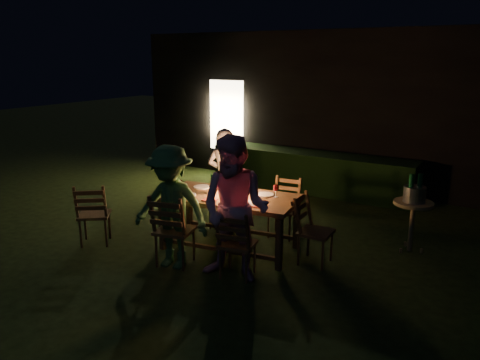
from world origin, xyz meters
The scene contains 29 objects.
garden_envelope centered at (-0.01, 6.15, 1.58)m, with size 40.00×40.00×3.20m.
dining_table centered at (-0.31, 0.37, 0.72)m, with size 2.02×1.20×0.80m.
chair_near_left centered at (-0.64, -0.46, 0.31)m, with size 0.56×0.59×1.04m.
chair_near_right centered at (0.25, -0.33, 0.28)m, with size 0.49×0.52×0.93m.
chair_far_left centered at (-0.86, 1.07, 0.27)m, with size 0.44×0.47×0.89m.
chair_far_right centered at (0.13, 1.20, 0.28)m, with size 0.46×0.48×0.93m.
chair_end centered at (0.91, 0.54, 0.29)m, with size 0.47×0.44×0.96m.
chair_spare centered at (-2.09, -0.50, 0.29)m, with size 0.63×0.63×0.97m.
person_house_side centered at (-0.86, 1.12, 0.80)m, with size 0.59×0.38×1.61m, color white.
person_opp_right centered at (0.25, -0.38, 0.90)m, with size 0.88×0.68×1.80m, color #E19AB8.
person_opp_left centered at (-0.64, -0.51, 0.81)m, with size 1.05×0.60×1.62m, color #3D743A.
lantern centered at (-0.26, 0.42, 0.95)m, with size 0.16×0.16×0.35m.
plate_far_left centered at (-0.88, 0.51, 0.80)m, with size 0.25×0.25×0.01m, color white.
plate_near_left centered at (-0.82, 0.07, 0.80)m, with size 0.25×0.25×0.01m, color white.
plate_far_right centered at (0.11, 0.65, 0.80)m, with size 0.25×0.25×0.01m, color white.
plate_near_right centered at (0.17, 0.21, 0.80)m, with size 0.25×0.25×0.01m, color white.
wineglass_a centered at (-0.64, 0.60, 0.88)m, with size 0.06×0.06×0.18m, color #59070F, non-canonical shape.
wineglass_b centered at (-1.00, 0.15, 0.88)m, with size 0.06×0.06×0.18m, color #59070F, non-canonical shape.
wineglass_c centered at (0.03, 0.13, 0.88)m, with size 0.06×0.06×0.18m, color #59070F, non-canonical shape.
wineglass_d centered at (0.28, 0.63, 0.88)m, with size 0.06×0.06×0.18m, color #59070F, non-canonical shape.
wineglass_e centered at (-0.36, 0.06, 0.88)m, with size 0.06×0.06×0.18m, color silver, non-canonical shape.
bottle_table centered at (-0.55, 0.33, 0.94)m, with size 0.07×0.07×0.28m, color #0F471E.
napkin_left centered at (-0.41, 0.03, 0.80)m, with size 0.18×0.14×0.01m, color red.
napkin_right centered at (0.28, 0.15, 0.80)m, with size 0.18×0.14×0.01m, color red.
phone centered at (-0.88, -0.01, 0.80)m, with size 0.14×0.07×0.01m, color black.
side_table centered at (1.93, 1.63, 0.64)m, with size 0.54×0.54×0.73m.
ice_bucket centered at (1.93, 1.63, 0.84)m, with size 0.30×0.30×0.22m, color #A5A8AD.
bottle_bucket_a centered at (1.88, 1.59, 0.89)m, with size 0.07×0.07×0.32m, color #0F471E.
bottle_bucket_b centered at (1.98, 1.67, 0.89)m, with size 0.07×0.07×0.32m, color #0F471E.
Camera 1 is at (3.06, -4.92, 2.69)m, focal length 35.00 mm.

